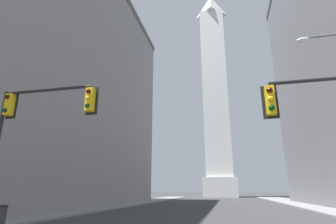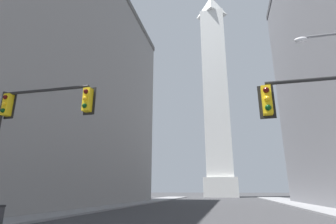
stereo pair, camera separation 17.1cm
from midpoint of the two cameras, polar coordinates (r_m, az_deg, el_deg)
sidewalk_left at (r=29.51m, az=-14.19°, el=-19.36°), size 5.00×84.85×0.15m
building_left at (r=39.67m, az=-32.06°, el=5.37°), size 28.34×39.82×29.71m
obelisk at (r=77.05m, az=10.19°, el=4.89°), size 8.51×8.51×61.73m
traffic_light_near_left at (r=14.02m, az=-28.11°, el=-1.46°), size 5.14×0.51×6.45m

